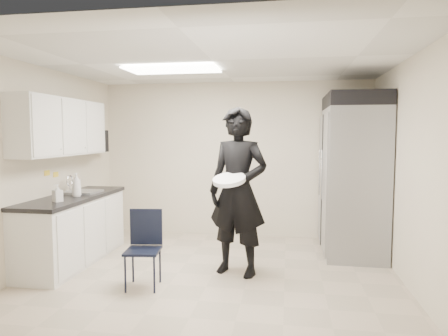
% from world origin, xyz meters
% --- Properties ---
extents(floor, '(4.50, 4.50, 0.00)m').
position_xyz_m(floor, '(0.00, 0.00, 0.00)').
color(floor, '#B3A28D').
rests_on(floor, ground).
extents(ceiling, '(4.50, 4.50, 0.00)m').
position_xyz_m(ceiling, '(0.00, 0.00, 2.60)').
color(ceiling, silver).
rests_on(ceiling, back_wall).
extents(back_wall, '(4.50, 0.00, 4.50)m').
position_xyz_m(back_wall, '(0.00, 2.00, 1.30)').
color(back_wall, beige).
rests_on(back_wall, floor).
extents(left_wall, '(0.00, 4.00, 4.00)m').
position_xyz_m(left_wall, '(-2.25, 0.00, 1.30)').
color(left_wall, beige).
rests_on(left_wall, floor).
extents(right_wall, '(0.00, 4.00, 4.00)m').
position_xyz_m(right_wall, '(2.25, 0.00, 1.30)').
color(right_wall, beige).
rests_on(right_wall, floor).
extents(ceiling_panel, '(1.20, 0.60, 0.02)m').
position_xyz_m(ceiling_panel, '(-0.60, 0.40, 2.57)').
color(ceiling_panel, white).
rests_on(ceiling_panel, ceiling).
extents(lower_counter, '(0.60, 1.90, 0.86)m').
position_xyz_m(lower_counter, '(-1.95, 0.20, 0.43)').
color(lower_counter, silver).
rests_on(lower_counter, floor).
extents(countertop, '(0.64, 1.95, 0.05)m').
position_xyz_m(countertop, '(-1.95, 0.20, 0.89)').
color(countertop, black).
rests_on(countertop, lower_counter).
extents(sink, '(0.42, 0.40, 0.14)m').
position_xyz_m(sink, '(-1.93, 0.45, 0.87)').
color(sink, gray).
rests_on(sink, countertop).
extents(faucet, '(0.02, 0.02, 0.24)m').
position_xyz_m(faucet, '(-2.13, 0.45, 1.02)').
color(faucet, silver).
rests_on(faucet, countertop).
extents(upper_cabinets, '(0.35, 1.80, 0.75)m').
position_xyz_m(upper_cabinets, '(-2.08, 0.20, 1.83)').
color(upper_cabinets, silver).
rests_on(upper_cabinets, left_wall).
extents(towel_dispenser, '(0.22, 0.30, 0.35)m').
position_xyz_m(towel_dispenser, '(-2.14, 1.35, 1.62)').
color(towel_dispenser, black).
rests_on(towel_dispenser, left_wall).
extents(notice_sticker_left, '(0.00, 0.12, 0.07)m').
position_xyz_m(notice_sticker_left, '(-2.24, 0.10, 1.22)').
color(notice_sticker_left, yellow).
rests_on(notice_sticker_left, left_wall).
extents(notice_sticker_right, '(0.00, 0.12, 0.07)m').
position_xyz_m(notice_sticker_right, '(-2.24, 0.30, 1.18)').
color(notice_sticker_right, yellow).
rests_on(notice_sticker_right, left_wall).
extents(commercial_fridge, '(0.80, 1.35, 2.10)m').
position_xyz_m(commercial_fridge, '(1.83, 1.27, 1.05)').
color(commercial_fridge, gray).
rests_on(commercial_fridge, floor).
extents(fridge_compressor, '(0.80, 1.35, 0.20)m').
position_xyz_m(fridge_compressor, '(1.83, 1.27, 2.20)').
color(fridge_compressor, black).
rests_on(fridge_compressor, commercial_fridge).
extents(folding_chair, '(0.42, 0.42, 0.84)m').
position_xyz_m(folding_chair, '(-0.70, -0.52, 0.42)').
color(folding_chair, black).
rests_on(folding_chair, floor).
extents(man_tuxedo, '(0.87, 0.70, 2.06)m').
position_xyz_m(man_tuxedo, '(0.30, 0.11, 1.03)').
color(man_tuxedo, black).
rests_on(man_tuxedo, floor).
extents(bucket_lid, '(0.48, 0.48, 0.05)m').
position_xyz_m(bucket_lid, '(0.23, -0.13, 1.20)').
color(bucket_lid, white).
rests_on(bucket_lid, man_tuxedo).
extents(soap_bottle_a, '(0.12, 0.12, 0.31)m').
position_xyz_m(soap_bottle_a, '(-1.85, 0.13, 1.07)').
color(soap_bottle_a, silver).
rests_on(soap_bottle_a, countertop).
extents(soap_bottle_b, '(0.13, 0.13, 0.21)m').
position_xyz_m(soap_bottle_b, '(-1.87, -0.28, 1.02)').
color(soap_bottle_b, '#ACAAB6').
rests_on(soap_bottle_b, countertop).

